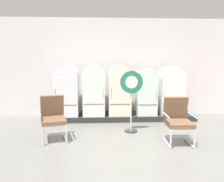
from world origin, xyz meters
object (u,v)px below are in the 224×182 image
object	(u,v)px
refrigerator_3	(146,90)
sign_stand	(131,99)
refrigerator_1	(94,88)
refrigerator_2	(119,88)
armchair_left	(53,116)
refrigerator_0	(67,89)
refrigerator_4	(171,89)
armchair_right	(178,118)

from	to	relation	value
refrigerator_3	sign_stand	size ratio (longest dim) A/B	0.91
refrigerator_1	refrigerator_2	bearing A→B (deg)	-1.28
armchair_left	sign_stand	bearing A→B (deg)	13.50
refrigerator_0	refrigerator_1	distance (m)	0.79
refrigerator_0	refrigerator_4	world-z (taller)	refrigerator_0
refrigerator_4	armchair_right	distance (m)	2.14
armchair_left	armchair_right	bearing A→B (deg)	-7.99
armchair_right	armchair_left	bearing A→B (deg)	172.01
refrigerator_0	armchair_right	xyz separation A→B (m)	(2.63, -2.07, -0.40)
refrigerator_0	refrigerator_1	bearing A→B (deg)	-0.54
sign_stand	armchair_right	bearing A→B (deg)	-42.62
armchair_right	refrigerator_1	bearing A→B (deg)	131.62
refrigerator_0	refrigerator_4	distance (m)	3.12
refrigerator_2	refrigerator_3	world-z (taller)	refrigerator_2
refrigerator_1	sign_stand	size ratio (longest dim) A/B	1.00
refrigerator_1	armchair_right	world-z (taller)	refrigerator_1
refrigerator_3	sign_stand	distance (m)	1.35
refrigerator_3	refrigerator_2	bearing A→B (deg)	178.02
refrigerator_0	sign_stand	distance (m)	2.15
refrigerator_1	refrigerator_4	size ratio (longest dim) A/B	1.06
refrigerator_1	sign_stand	distance (m)	1.57
refrigerator_0	armchair_left	distance (m)	1.74
refrigerator_2	armchair_right	world-z (taller)	refrigerator_2
refrigerator_3	sign_stand	bearing A→B (deg)	-116.94
refrigerator_0	refrigerator_1	xyz separation A→B (m)	(0.79, -0.01, 0.02)
refrigerator_2	refrigerator_3	distance (m)	0.80
refrigerator_0	armchair_right	bearing A→B (deg)	-38.27
refrigerator_1	refrigerator_2	world-z (taller)	refrigerator_1
refrigerator_3	armchair_right	size ratio (longest dim) A/B	1.40
refrigerator_1	refrigerator_3	xyz separation A→B (m)	(1.55, -0.04, -0.07)
refrigerator_4	armchair_right	bearing A→B (deg)	-103.31
armchair_left	armchair_right	distance (m)	2.75
refrigerator_0	refrigerator_2	size ratio (longest dim) A/B	0.99
refrigerator_1	sign_stand	world-z (taller)	refrigerator_1
refrigerator_0	armchair_right	size ratio (longest dim) A/B	1.51
refrigerator_0	refrigerator_2	bearing A→B (deg)	-0.90
armchair_right	sign_stand	size ratio (longest dim) A/B	0.65
refrigerator_4	armchair_right	xyz separation A→B (m)	(-0.49, -2.05, -0.37)
refrigerator_4	refrigerator_0	bearing A→B (deg)	179.63
refrigerator_2	armchair_left	world-z (taller)	refrigerator_2
refrigerator_0	armchair_left	size ratio (longest dim) A/B	1.51
refrigerator_4	sign_stand	world-z (taller)	refrigerator_4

